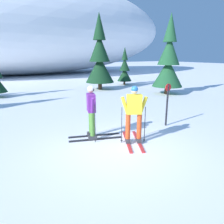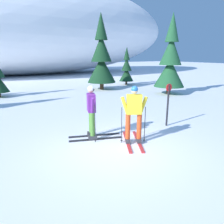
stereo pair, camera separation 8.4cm
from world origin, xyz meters
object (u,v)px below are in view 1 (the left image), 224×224
pine_tree_far_right (125,69)px  trail_marker_post (167,102)px  skier_yellow_jacket (134,114)px  skier_purple_jacket (92,111)px  pine_tree_center_right (100,58)px  pine_tree_right (168,61)px

pine_tree_far_right → trail_marker_post: size_ratio=2.03×
skier_yellow_jacket → pine_tree_far_right: (7.30, 11.11, 0.44)m
skier_yellow_jacket → pine_tree_far_right: size_ratio=0.54×
pine_tree_far_right → skier_purple_jacket: bearing=-129.2°
skier_yellow_jacket → trail_marker_post: (2.11, 0.70, -0.03)m
pine_tree_center_right → trail_marker_post: 9.44m
pine_tree_center_right → skier_yellow_jacket: bearing=-112.6°
pine_tree_right → trail_marker_post: pine_tree_right is taller
skier_yellow_jacket → pine_tree_center_right: pine_tree_center_right is taller
pine_tree_center_right → pine_tree_right: (3.02, -4.18, -0.16)m
skier_yellow_jacket → skier_purple_jacket: skier_yellow_jacket is taller
skier_yellow_jacket → pine_tree_right: pine_tree_right is taller
skier_purple_jacket → trail_marker_post: bearing=-6.0°
skier_purple_jacket → pine_tree_center_right: bearing=60.3°
pine_tree_right → trail_marker_post: bearing=-135.3°
pine_tree_right → pine_tree_far_right: (0.19, 5.47, -0.83)m
skier_yellow_jacket → skier_purple_jacket: 1.38m
trail_marker_post → pine_tree_right: bearing=44.7°
skier_yellow_jacket → pine_tree_center_right: 10.73m
pine_tree_center_right → pine_tree_far_right: pine_tree_center_right is taller
skier_purple_jacket → pine_tree_right: bearing=29.9°
pine_tree_right → pine_tree_far_right: size_ratio=1.60×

